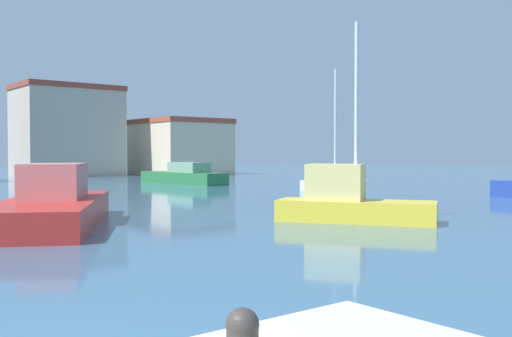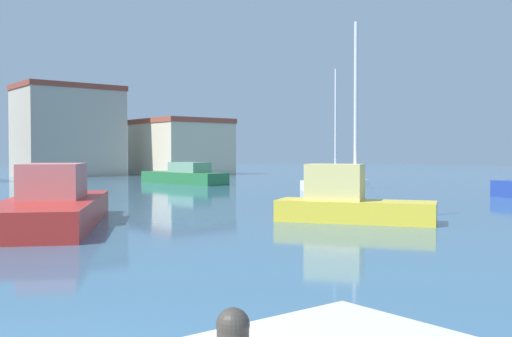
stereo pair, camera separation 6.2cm
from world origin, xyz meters
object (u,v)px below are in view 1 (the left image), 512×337
(sailboat_white_far_left, at_px, (336,181))
(sailboat_yellow_center_channel, at_px, (349,201))
(motorboat_red_distant_east, at_px, (52,205))
(motorboat_green_far_right, at_px, (184,176))

(sailboat_white_far_left, bearing_deg, sailboat_yellow_center_channel, -134.89)
(motorboat_red_distant_east, height_order, sailboat_white_far_left, sailboat_white_far_left)
(motorboat_green_far_right, xyz_separation_m, sailboat_white_far_left, (3.58, -11.83, -0.04))
(motorboat_red_distant_east, xyz_separation_m, sailboat_white_far_left, (19.99, 6.94, -0.07))
(sailboat_yellow_center_channel, xyz_separation_m, motorboat_green_far_right, (8.44, 23.89, -0.09))
(sailboat_yellow_center_channel, distance_m, motorboat_green_far_right, 25.34)
(sailboat_yellow_center_channel, bearing_deg, motorboat_green_far_right, 70.55)
(motorboat_red_distant_east, distance_m, sailboat_white_far_left, 21.16)
(sailboat_white_far_left, bearing_deg, motorboat_red_distant_east, -160.86)
(motorboat_green_far_right, relative_size, sailboat_white_far_left, 1.10)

